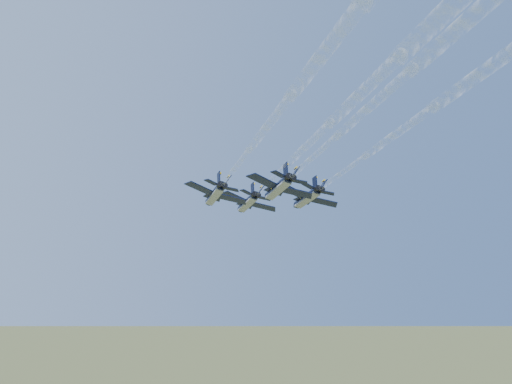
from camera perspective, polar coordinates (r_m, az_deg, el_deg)
jet_lead at (r=122.54m, az=-0.84°, el=-1.07°), size 11.43×16.17×4.79m
jet_left at (r=110.55m, az=-4.14°, el=-0.24°), size 11.43×16.17×4.79m
jet_right at (r=115.37m, az=5.12°, el=-0.57°), size 11.43×16.17×4.79m
jet_slot at (r=102.04m, az=2.23°, el=0.42°), size 11.43×16.17×4.79m
smoke_trail_lead at (r=67.73m, az=10.82°, el=5.14°), size 31.39×74.25×2.52m
smoke_trail_left at (r=54.97m, az=6.85°, el=8.23°), size 31.39×74.25×2.52m
smoke_trail_right at (r=64.08m, az=22.88°, el=6.44°), size 31.39×74.25×2.52m
smoke_trail_slot at (r=50.13m, az=21.96°, el=10.46°), size 31.39×74.25×2.52m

